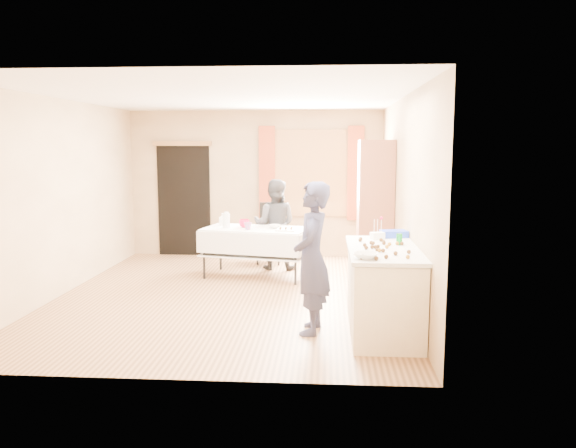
# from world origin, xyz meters

# --- Properties ---
(floor) EXTENTS (4.50, 5.50, 0.02)m
(floor) POSITION_xyz_m (0.00, 0.00, -0.01)
(floor) COLOR #9E7047
(floor) RESTS_ON ground
(ceiling) EXTENTS (4.50, 5.50, 0.02)m
(ceiling) POSITION_xyz_m (0.00, 0.00, 2.61)
(ceiling) COLOR white
(ceiling) RESTS_ON floor
(wall_back) EXTENTS (4.50, 0.02, 2.60)m
(wall_back) POSITION_xyz_m (0.00, 2.76, 1.30)
(wall_back) COLOR tan
(wall_back) RESTS_ON floor
(wall_front) EXTENTS (4.50, 0.02, 2.60)m
(wall_front) POSITION_xyz_m (0.00, -2.76, 1.30)
(wall_front) COLOR tan
(wall_front) RESTS_ON floor
(wall_left) EXTENTS (0.02, 5.50, 2.60)m
(wall_left) POSITION_xyz_m (-2.26, 0.00, 1.30)
(wall_left) COLOR tan
(wall_left) RESTS_ON floor
(wall_right) EXTENTS (0.02, 5.50, 2.60)m
(wall_right) POSITION_xyz_m (2.26, 0.00, 1.30)
(wall_right) COLOR tan
(wall_right) RESTS_ON floor
(window_frame) EXTENTS (1.32, 0.06, 1.52)m
(window_frame) POSITION_xyz_m (1.00, 2.72, 1.50)
(window_frame) COLOR olive
(window_frame) RESTS_ON wall_back
(window_pane) EXTENTS (1.20, 0.02, 1.40)m
(window_pane) POSITION_xyz_m (1.00, 2.71, 1.50)
(window_pane) COLOR white
(window_pane) RESTS_ON wall_back
(curtain_left) EXTENTS (0.28, 0.06, 1.65)m
(curtain_left) POSITION_xyz_m (0.22, 2.67, 1.50)
(curtain_left) COLOR #A34122
(curtain_left) RESTS_ON wall_back
(curtain_right) EXTENTS (0.28, 0.06, 1.65)m
(curtain_right) POSITION_xyz_m (1.78, 2.67, 1.50)
(curtain_right) COLOR #A34122
(curtain_right) RESTS_ON wall_back
(doorway) EXTENTS (0.95, 0.04, 2.00)m
(doorway) POSITION_xyz_m (-1.30, 2.73, 1.00)
(doorway) COLOR black
(doorway) RESTS_ON floor
(door_lintel) EXTENTS (1.05, 0.06, 0.08)m
(door_lintel) POSITION_xyz_m (-1.30, 2.70, 2.02)
(door_lintel) COLOR olive
(door_lintel) RESTS_ON wall_back
(cabinet) EXTENTS (0.50, 0.60, 2.07)m
(cabinet) POSITION_xyz_m (1.99, 1.02, 1.03)
(cabinet) COLOR brown
(cabinet) RESTS_ON floor
(counter) EXTENTS (0.76, 1.60, 0.91)m
(counter) POSITION_xyz_m (1.89, -1.33, 0.45)
(counter) COLOR #F2E2C1
(counter) RESTS_ON floor
(party_table) EXTENTS (1.71, 1.11, 0.75)m
(party_table) POSITION_xyz_m (0.21, 1.07, 0.45)
(party_table) COLOR black
(party_table) RESTS_ON floor
(chair) EXTENTS (0.45, 0.45, 1.02)m
(chair) POSITION_xyz_m (0.33, 2.13, 0.30)
(chair) COLOR black
(chair) RESTS_ON floor
(girl) EXTENTS (0.65, 0.48, 1.61)m
(girl) POSITION_xyz_m (1.13, -1.42, 0.81)
(girl) COLOR #272848
(girl) RESTS_ON floor
(woman) EXTENTS (0.82, 0.69, 1.45)m
(woman) POSITION_xyz_m (0.45, 1.67, 0.73)
(woman) COLOR black
(woman) RESTS_ON floor
(soda_can) EXTENTS (0.07, 0.07, 0.12)m
(soda_can) POSITION_xyz_m (2.07, -1.13, 0.97)
(soda_can) COLOR #10912F
(soda_can) RESTS_ON counter
(mixing_bowl) EXTENTS (0.36, 0.36, 0.06)m
(mixing_bowl) POSITION_xyz_m (1.66, -1.92, 0.94)
(mixing_bowl) COLOR white
(mixing_bowl) RESTS_ON counter
(foam_block) EXTENTS (0.18, 0.15, 0.08)m
(foam_block) POSITION_xyz_m (1.87, -0.78, 0.95)
(foam_block) COLOR white
(foam_block) RESTS_ON counter
(blue_basket) EXTENTS (0.34, 0.26, 0.08)m
(blue_basket) POSITION_xyz_m (2.07, -0.62, 0.95)
(blue_basket) COLOR blue
(blue_basket) RESTS_ON counter
(pitcher) EXTENTS (0.15, 0.15, 0.22)m
(pitcher) POSITION_xyz_m (-0.23, 1.07, 0.86)
(pitcher) COLOR silver
(pitcher) RESTS_ON party_table
(cup_red) EXTENTS (0.21, 0.21, 0.12)m
(cup_red) POSITION_xyz_m (0.03, 1.15, 0.81)
(cup_red) COLOR red
(cup_red) RESTS_ON party_table
(cup_rainbow) EXTENTS (0.18, 0.18, 0.11)m
(cup_rainbow) POSITION_xyz_m (0.12, 0.92, 0.80)
(cup_rainbow) COLOR red
(cup_rainbow) RESTS_ON party_table
(small_bowl) EXTENTS (0.21, 0.21, 0.05)m
(small_bowl) POSITION_xyz_m (0.50, 1.10, 0.78)
(small_bowl) COLOR white
(small_bowl) RESTS_ON party_table
(pastry_tray) EXTENTS (0.30, 0.23, 0.02)m
(pastry_tray) POSITION_xyz_m (0.69, 0.85, 0.76)
(pastry_tray) COLOR white
(pastry_tray) RESTS_ON party_table
(bottle) EXTENTS (0.09, 0.09, 0.19)m
(bottle) POSITION_xyz_m (-0.35, 1.37, 0.85)
(bottle) COLOR white
(bottle) RESTS_ON party_table
(cake_balls) EXTENTS (0.53, 1.15, 0.04)m
(cake_balls) POSITION_xyz_m (1.85, -1.43, 0.93)
(cake_balls) COLOR #3F2314
(cake_balls) RESTS_ON counter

